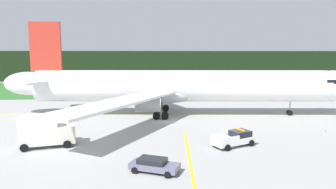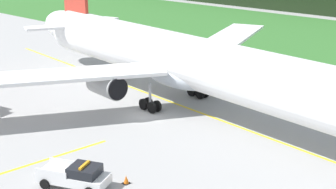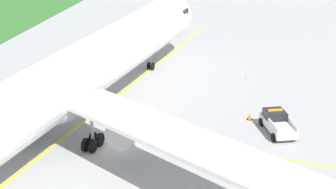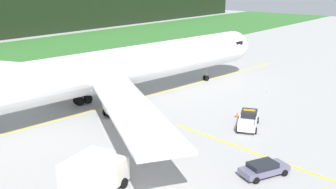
% 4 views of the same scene
% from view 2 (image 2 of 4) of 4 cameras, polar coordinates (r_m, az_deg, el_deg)
% --- Properties ---
extents(ground, '(320.00, 320.00, 0.00)m').
position_cam_2_polar(ground, '(50.08, -2.72, -2.51)').
color(ground, '#9E9D9C').
extents(taxiway_centerline_main, '(79.58, 9.02, 0.01)m').
position_cam_2_polar(taxiway_centerline_main, '(51.32, 3.43, -2.00)').
color(taxiway_centerline_main, yellow).
rests_on(taxiway_centerline_main, ground).
extents(airliner, '(60.16, 49.72, 16.13)m').
position_cam_2_polar(airliner, '(50.21, 3.08, 3.61)').
color(airliner, white).
rests_on(airliner, ground).
extents(ops_pickup_truck, '(5.65, 3.94, 1.94)m').
position_cam_2_polar(ops_pickup_truck, '(36.73, -10.66, -9.26)').
color(ops_pickup_truck, white).
rests_on(ops_pickup_truck, ground).
extents(apron_cone, '(0.52, 0.52, 0.65)m').
position_cam_2_polar(apron_cone, '(36.96, -4.89, -9.83)').
color(apron_cone, black).
rests_on(apron_cone, ground).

